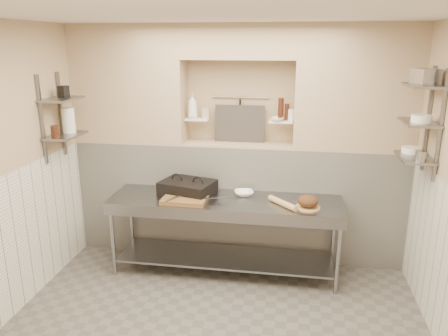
% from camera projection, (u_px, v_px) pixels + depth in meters
% --- Properties ---
extents(ceiling, '(4.00, 3.90, 0.10)m').
position_uv_depth(ceiling, '(209.00, 6.00, 3.20)').
color(ceiling, silver).
rests_on(ceiling, ground).
extents(wall_back, '(4.00, 0.10, 2.80)m').
position_uv_depth(wall_back, '(241.00, 140.00, 5.50)').
color(wall_back, tan).
rests_on(wall_back, ground).
extents(backwall_lower, '(4.00, 0.40, 1.40)m').
position_uv_depth(backwall_lower, '(238.00, 199.00, 5.45)').
color(backwall_lower, white).
rests_on(backwall_lower, floor).
extents(alcove_sill, '(1.30, 0.40, 0.02)m').
position_uv_depth(alcove_sill, '(238.00, 144.00, 5.26)').
color(alcove_sill, tan).
rests_on(alcove_sill, backwall_lower).
extents(backwall_pillar_left, '(1.35, 0.40, 1.40)m').
position_uv_depth(backwall_pillar_left, '(130.00, 84.00, 5.27)').
color(backwall_pillar_left, tan).
rests_on(backwall_pillar_left, backwall_lower).
extents(backwall_pillar_right, '(1.35, 0.40, 1.40)m').
position_uv_depth(backwall_pillar_right, '(357.00, 88.00, 4.86)').
color(backwall_pillar_right, tan).
rests_on(backwall_pillar_right, backwall_lower).
extents(backwall_header, '(1.30, 0.40, 0.40)m').
position_uv_depth(backwall_header, '(239.00, 41.00, 4.93)').
color(backwall_header, tan).
rests_on(backwall_header, backwall_lower).
extents(wainscot_left, '(0.02, 3.90, 1.40)m').
position_uv_depth(wainscot_left, '(4.00, 251.00, 4.10)').
color(wainscot_left, white).
rests_on(wainscot_left, floor).
extents(alcove_shelf_left, '(0.28, 0.16, 0.02)m').
position_uv_depth(alcove_shelf_left, '(197.00, 119.00, 5.25)').
color(alcove_shelf_left, white).
rests_on(alcove_shelf_left, backwall_lower).
extents(alcove_shelf_right, '(0.28, 0.16, 0.02)m').
position_uv_depth(alcove_shelf_right, '(281.00, 121.00, 5.10)').
color(alcove_shelf_right, white).
rests_on(alcove_shelf_right, backwall_lower).
extents(utensil_rail, '(0.70, 0.02, 0.02)m').
position_uv_depth(utensil_rail, '(240.00, 97.00, 5.27)').
color(utensil_rail, gray).
rests_on(utensil_rail, wall_back).
extents(hanging_steel, '(0.02, 0.02, 0.30)m').
position_uv_depth(hanging_steel, '(240.00, 112.00, 5.30)').
color(hanging_steel, black).
rests_on(hanging_steel, utensil_rail).
extents(splash_panel, '(0.60, 0.08, 0.45)m').
position_uv_depth(splash_panel, '(239.00, 124.00, 5.29)').
color(splash_panel, '#383330').
rests_on(splash_panel, alcove_sill).
extents(shelf_rail_left_a, '(0.03, 0.03, 0.95)m').
position_uv_depth(shelf_rail_left_a, '(61.00, 114.00, 4.98)').
color(shelf_rail_left_a, slate).
rests_on(shelf_rail_left_a, wall_left).
extents(shelf_rail_left_b, '(0.03, 0.03, 0.95)m').
position_uv_depth(shelf_rail_left_b, '(42.00, 120.00, 4.60)').
color(shelf_rail_left_b, slate).
rests_on(shelf_rail_left_b, wall_left).
extents(wall_shelf_left_lower, '(0.30, 0.50, 0.02)m').
position_uv_depth(wall_shelf_left_lower, '(65.00, 135.00, 4.82)').
color(wall_shelf_left_lower, slate).
rests_on(wall_shelf_left_lower, wall_left).
extents(wall_shelf_left_upper, '(0.30, 0.50, 0.03)m').
position_uv_depth(wall_shelf_left_upper, '(62.00, 99.00, 4.71)').
color(wall_shelf_left_upper, slate).
rests_on(wall_shelf_left_upper, wall_left).
extents(shelf_rail_right_a, '(0.03, 0.03, 1.05)m').
position_uv_depth(shelf_rail_right_a, '(428.00, 119.00, 4.36)').
color(shelf_rail_right_a, slate).
rests_on(shelf_rail_right_a, wall_right).
extents(shelf_rail_right_b, '(0.03, 0.03, 1.05)m').
position_uv_depth(shelf_rail_right_b, '(440.00, 127.00, 3.98)').
color(shelf_rail_right_b, slate).
rests_on(shelf_rail_right_b, wall_right).
extents(wall_shelf_right_lower, '(0.30, 0.50, 0.02)m').
position_uv_depth(wall_shelf_right_lower, '(415.00, 158.00, 4.29)').
color(wall_shelf_right_lower, slate).
rests_on(wall_shelf_right_lower, wall_right).
extents(wall_shelf_right_mid, '(0.30, 0.50, 0.02)m').
position_uv_depth(wall_shelf_right_mid, '(419.00, 122.00, 4.19)').
color(wall_shelf_right_mid, slate).
rests_on(wall_shelf_right_mid, wall_right).
extents(wall_shelf_right_upper, '(0.30, 0.50, 0.03)m').
position_uv_depth(wall_shelf_right_upper, '(424.00, 86.00, 4.09)').
color(wall_shelf_right_upper, slate).
rests_on(wall_shelf_right_upper, wall_right).
extents(prep_table, '(2.60, 0.70, 0.90)m').
position_uv_depth(prep_table, '(225.00, 221.00, 4.94)').
color(prep_table, gray).
rests_on(prep_table, floor).
extents(panini_press, '(0.68, 0.57, 0.16)m').
position_uv_depth(panini_press, '(188.00, 188.00, 5.02)').
color(panini_press, black).
rests_on(panini_press, prep_table).
extents(cutting_board, '(0.50, 0.36, 0.04)m').
position_uv_depth(cutting_board, '(185.00, 199.00, 4.82)').
color(cutting_board, brown).
rests_on(cutting_board, prep_table).
extents(knife_blade, '(0.27, 0.13, 0.01)m').
position_uv_depth(knife_blade, '(216.00, 198.00, 4.79)').
color(knife_blade, gray).
rests_on(knife_blade, cutting_board).
extents(tongs, '(0.14, 0.24, 0.02)m').
position_uv_depth(tongs, '(174.00, 198.00, 4.77)').
color(tongs, gray).
rests_on(tongs, cutting_board).
extents(mixing_bowl, '(0.26, 0.26, 0.05)m').
position_uv_depth(mixing_bowl, '(244.00, 193.00, 5.00)').
color(mixing_bowl, white).
rests_on(mixing_bowl, prep_table).
extents(rolling_pin, '(0.33, 0.35, 0.06)m').
position_uv_depth(rolling_pin, '(283.00, 203.00, 4.68)').
color(rolling_pin, tan).
rests_on(rolling_pin, prep_table).
extents(bread_board, '(0.26, 0.26, 0.02)m').
position_uv_depth(bread_board, '(308.00, 207.00, 4.62)').
color(bread_board, tan).
rests_on(bread_board, prep_table).
extents(bread_loaf, '(0.22, 0.22, 0.13)m').
position_uv_depth(bread_loaf, '(308.00, 201.00, 4.60)').
color(bread_loaf, '#4C2D19').
rests_on(bread_loaf, bread_board).
extents(bottle_soap, '(0.14, 0.14, 0.30)m').
position_uv_depth(bottle_soap, '(193.00, 106.00, 5.18)').
color(bottle_soap, white).
rests_on(bottle_soap, alcove_shelf_left).
extents(jar_alcove, '(0.08, 0.08, 0.12)m').
position_uv_depth(jar_alcove, '(206.00, 113.00, 5.23)').
color(jar_alcove, tan).
rests_on(jar_alcove, alcove_shelf_left).
extents(bowl_alcove, '(0.19, 0.19, 0.05)m').
position_uv_depth(bowl_alcove, '(277.00, 119.00, 5.05)').
color(bowl_alcove, white).
rests_on(bowl_alcove, alcove_shelf_right).
extents(condiment_a, '(0.05, 0.05, 0.19)m').
position_uv_depth(condiment_a, '(287.00, 112.00, 5.08)').
color(condiment_a, '#33160C').
rests_on(condiment_a, alcove_shelf_right).
extents(condiment_b, '(0.07, 0.07, 0.26)m').
position_uv_depth(condiment_b, '(281.00, 109.00, 5.07)').
color(condiment_b, '#33160C').
rests_on(condiment_b, alcove_shelf_right).
extents(condiment_c, '(0.08, 0.08, 0.13)m').
position_uv_depth(condiment_c, '(291.00, 115.00, 5.07)').
color(condiment_c, white).
rests_on(condiment_c, alcove_shelf_right).
extents(jug_left, '(0.14, 0.14, 0.28)m').
position_uv_depth(jug_left, '(69.00, 120.00, 4.88)').
color(jug_left, white).
rests_on(jug_left, wall_shelf_left_lower).
extents(jar_left, '(0.09, 0.09, 0.13)m').
position_uv_depth(jar_left, '(55.00, 132.00, 4.62)').
color(jar_left, '#33160C').
rests_on(jar_left, wall_shelf_left_lower).
extents(box_left_upper, '(0.11, 0.11, 0.13)m').
position_uv_depth(box_left_upper, '(64.00, 91.00, 4.75)').
color(box_left_upper, black).
rests_on(box_left_upper, wall_shelf_left_upper).
extents(bowl_right, '(0.19, 0.19, 0.06)m').
position_uv_depth(bowl_right, '(411.00, 150.00, 4.42)').
color(bowl_right, white).
rests_on(bowl_right, wall_shelf_right_lower).
extents(canister_right, '(0.10, 0.10, 0.10)m').
position_uv_depth(canister_right, '(421.00, 156.00, 4.09)').
color(canister_right, gray).
rests_on(canister_right, wall_shelf_right_lower).
extents(bowl_right_mid, '(0.19, 0.19, 0.07)m').
position_uv_depth(bowl_right_mid, '(421.00, 119.00, 4.12)').
color(bowl_right_mid, white).
rests_on(bowl_right_mid, wall_shelf_right_mid).
extents(basket_right, '(0.25, 0.28, 0.15)m').
position_uv_depth(basket_right, '(425.00, 76.00, 4.05)').
color(basket_right, gray).
rests_on(basket_right, wall_shelf_right_upper).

